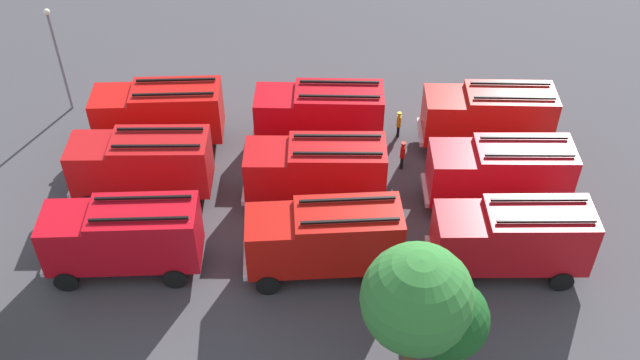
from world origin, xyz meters
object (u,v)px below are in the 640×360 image
fire_truck_1 (320,114)px  firefighter_4 (328,105)px  traffic_cone_0 (437,293)px  fire_truck_8 (123,236)px  firefighter_2 (155,224)px  fire_truck_4 (316,171)px  fire_truck_5 (142,164)px  firefighter_3 (403,154)px  fire_truck_2 (159,113)px  firefighter_0 (399,123)px  traffic_cone_1 (147,112)px  fire_truck_7 (325,238)px  tree_1 (417,300)px  fire_truck_0 (488,116)px  fire_truck_3 (500,172)px  tree_0 (447,319)px  firefighter_1 (76,145)px  lamppost (58,52)px  fire_truck_6 (512,237)px

fire_truck_1 → firefighter_4: fire_truck_1 is taller
traffic_cone_0 → fire_truck_8: bearing=-6.1°
firefighter_2 → fire_truck_4: bearing=-174.8°
fire_truck_5 → firefighter_3: 13.75m
firefighter_3 → firefighter_4: bearing=-38.1°
fire_truck_2 → firefighter_3: bearing=168.5°
firefighter_0 → traffic_cone_0: size_ratio=2.84×
traffic_cone_0 → traffic_cone_1: (15.85, -13.67, 0.07)m
fire_truck_5 → fire_truck_7: (-9.35, 5.11, 0.00)m
fire_truck_5 → tree_1: bearing=138.9°
firefighter_0 → firefighter_4: 4.41m
fire_truck_5 → fire_truck_0: bearing=-167.7°
fire_truck_3 → fire_truck_8: size_ratio=0.99×
firefighter_3 → traffic_cone_0: size_ratio=3.00×
tree_0 → tree_1: bearing=-1.6°
fire_truck_8 → firefighter_1: bearing=-63.4°
fire_truck_3 → lamppost: (24.23, -8.19, 1.73)m
firefighter_1 → firefighter_0: bearing=-6.3°
fire_truck_0 → firefighter_2: bearing=24.2°
fire_truck_1 → firefighter_3: size_ratio=4.21×
fire_truck_5 → tree_0: bearing=141.4°
fire_truck_0 → traffic_cone_0: bearing=71.8°
fire_truck_2 → firefighter_1: bearing=15.4°
fire_truck_3 → tree_0: tree_0 is taller
fire_truck_0 → fire_truck_3: size_ratio=1.00×
fire_truck_1 → fire_truck_5: (8.95, 4.45, 0.00)m
fire_truck_3 → traffic_cone_1: 20.87m
fire_truck_5 → firefighter_0: bearing=-159.7°
firefighter_1 → firefighter_4: bearing=2.6°
fire_truck_6 → firefighter_2: fire_truck_6 is taller
fire_truck_7 → firefighter_1: fire_truck_7 is taller
fire_truck_8 → fire_truck_0: bearing=-155.1°
fire_truck_3 → fire_truck_8: 18.49m
firefighter_4 → traffic_cone_0: size_ratio=2.92×
fire_truck_0 → lamppost: bearing=-7.4°
fire_truck_5 → firefighter_1: (4.41, -2.91, -1.13)m
firefighter_1 → tree_1: (-17.27, 13.53, 3.51)m
traffic_cone_0 → tree_1: bearing=68.0°
fire_truck_1 → fire_truck_4: same height
fire_truck_6 → fire_truck_7: bearing=-0.0°
fire_truck_3 → firefighter_1: 22.73m
fire_truck_6 → fire_truck_8: size_ratio=0.99×
fire_truck_4 → firefighter_3: fire_truck_4 is taller
firefighter_3 → lamppost: lamppost is taller
fire_truck_1 → traffic_cone_1: bearing=-13.5°
fire_truck_6 → firefighter_0: 11.28m
fire_truck_4 → firefighter_3: (-4.61, -2.90, -1.19)m
fire_truck_0 → lamppost: size_ratio=1.09×
fire_truck_0 → fire_truck_1: same height
firefighter_3 → traffic_cone_0: (-1.00, 9.18, -0.67)m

